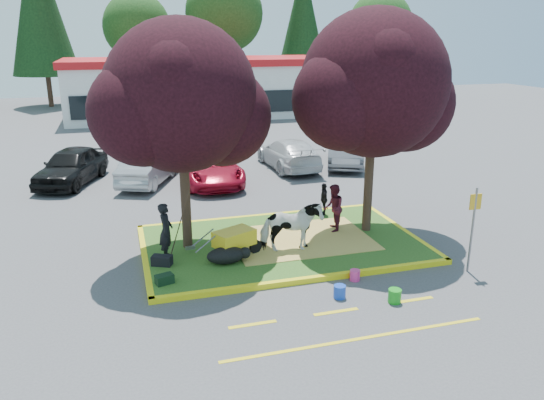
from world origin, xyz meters
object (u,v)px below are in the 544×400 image
object	(u,v)px
wheelbarrow	(235,238)
car_silver	(148,168)
bucket_pink	(355,275)
bucket_blue	(340,292)
sign_post	(473,221)
handler	(166,231)
calf	(226,255)
bucket_green	(395,296)
cow	(291,227)
car_black	(71,166)

from	to	relation	value
wheelbarrow	car_silver	size ratio (longest dim) A/B	0.48
bucket_pink	bucket_blue	distance (m)	1.09
sign_post	bucket_blue	xyz separation A→B (m)	(-3.94, -0.42, -1.29)
handler	bucket_blue	xyz separation A→B (m)	(3.82, -3.30, -0.79)
sign_post	car_silver	distance (m)	13.88
sign_post	bucket_pink	distance (m)	3.45
calf	bucket_green	bearing A→B (deg)	-41.62
cow	car_silver	bearing A→B (deg)	25.11
bucket_blue	car_black	world-z (taller)	car_black
wheelbarrow	bucket_green	world-z (taller)	wheelbarrow
bucket_pink	calf	bearing A→B (deg)	151.18
handler	wheelbarrow	world-z (taller)	handler
bucket_green	car_silver	size ratio (longest dim) A/B	0.08
bucket_blue	car_silver	bearing A→B (deg)	107.45
cow	calf	bearing A→B (deg)	103.71
bucket_blue	car_silver	distance (m)	12.53
cow	wheelbarrow	xyz separation A→B (m)	(-1.62, 0.13, -0.21)
car_silver	cow	bearing A→B (deg)	133.38
bucket_blue	car_black	bearing A→B (deg)	118.22
bucket_pink	car_black	distance (m)	14.34
calf	handler	world-z (taller)	handler
cow	sign_post	size ratio (longest dim) A/B	0.74
handler	bucket_pink	xyz separation A→B (m)	(4.59, -2.53, -0.81)
car_black	car_silver	bearing A→B (deg)	4.58
cow	car_silver	xyz separation A→B (m)	(-3.42, 9.17, -0.20)
bucket_green	calf	bearing A→B (deg)	138.69
calf	sign_post	size ratio (longest dim) A/B	0.45
cow	calf	size ratio (longest dim) A/B	1.62
wheelbarrow	bucket_green	bearing A→B (deg)	-73.18
handler	car_black	size ratio (longest dim) A/B	0.35
sign_post	car_black	size ratio (longest dim) A/B	0.52
bucket_green	bucket_pink	xyz separation A→B (m)	(-0.41, 1.37, -0.03)
car_black	sign_post	bearing A→B (deg)	-27.97
bucket_pink	car_silver	xyz separation A→B (m)	(-4.52, 11.17, 0.54)
car_black	wheelbarrow	bearing A→B (deg)	-42.63
bucket_green	car_black	world-z (taller)	car_black
bucket_green	bucket_blue	world-z (taller)	bucket_green
calf	bucket_green	distance (m)	4.64
cow	wheelbarrow	distance (m)	1.64
wheelbarrow	car_black	distance (m)	11.12
handler	sign_post	size ratio (longest dim) A/B	0.68
calf	wheelbarrow	size ratio (longest dim) A/B	0.54
cow	handler	size ratio (longest dim) A/B	1.08
wheelbarrow	handler	bearing A→B (deg)	143.12
bucket_green	bucket_pink	size ratio (longest dim) A/B	1.18
bucket_green	cow	bearing A→B (deg)	114.14
wheelbarrow	bucket_pink	size ratio (longest dim) A/B	6.92
car_black	car_silver	world-z (taller)	car_black
handler	cow	bearing A→B (deg)	-87.19
wheelbarrow	car_silver	distance (m)	9.21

